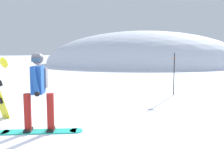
{
  "coord_description": "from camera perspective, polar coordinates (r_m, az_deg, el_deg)",
  "views": [
    {
      "loc": [
        3.45,
        -2.98,
        1.69
      ],
      "look_at": [
        -0.06,
        3.2,
        1.0
      ],
      "focal_mm": 34.92,
      "sensor_mm": 36.0,
      "label": 1
    }
  ],
  "objects": [
    {
      "name": "piste_marker_near",
      "position": [
        9.08,
        15.95,
        1.0
      ],
      "size": [
        0.2,
        0.2,
        1.75
      ],
      "color": "black",
      "rests_on": "ground"
    },
    {
      "name": "ridge_peak_main",
      "position": [
        35.25,
        7.25,
        2.76
      ],
      "size": [
        30.43,
        27.39,
        10.18
      ],
      "color": "white",
      "rests_on": "ground"
    },
    {
      "name": "snowboarder_main",
      "position": [
        4.9,
        -18.62,
        -3.82
      ],
      "size": [
        1.58,
        1.14,
        1.71
      ],
      "color": "#23B7A3",
      "rests_on": "ground"
    },
    {
      "name": "ground_plane",
      "position": [
        4.86,
        -19.0,
        -15.11
      ],
      "size": [
        300.0,
        300.0,
        0.0
      ],
      "primitive_type": "plane",
      "color": "white"
    }
  ]
}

